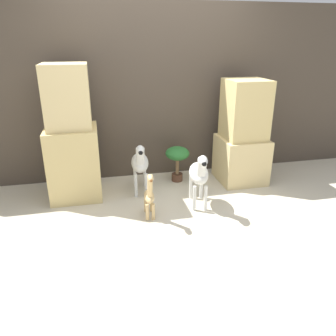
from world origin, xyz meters
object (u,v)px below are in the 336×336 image
(zebra_right, at_px, (199,173))
(zebra_left, at_px, (140,163))
(potted_palm_front, at_px, (177,156))
(giraffe_figurine, at_px, (149,196))

(zebra_right, distance_m, zebra_left, 0.76)
(zebra_left, bearing_deg, potted_palm_front, 25.84)
(zebra_right, relative_size, zebra_left, 1.00)
(zebra_right, xyz_separation_m, zebra_left, (-0.59, 0.48, 0.00))
(zebra_left, xyz_separation_m, giraffe_figurine, (0.01, -0.62, -0.14))
(zebra_left, height_order, giraffe_figurine, zebra_left)
(zebra_left, relative_size, potted_palm_front, 1.43)
(zebra_right, relative_size, giraffe_figurine, 1.22)
(potted_palm_front, bearing_deg, zebra_right, -85.16)
(giraffe_figurine, xyz_separation_m, potted_palm_front, (0.52, 0.87, 0.09))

